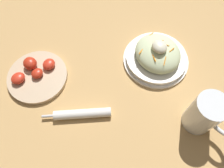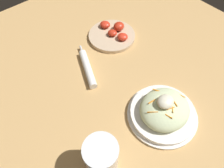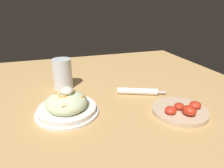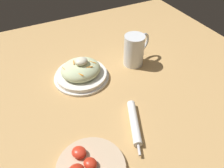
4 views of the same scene
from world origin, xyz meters
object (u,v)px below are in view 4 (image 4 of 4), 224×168
Objects in this scene: tomato_plate at (89,168)px; beer_mug at (134,51)px; salad_plate at (81,72)px; napkin_roll at (134,123)px.

beer_mug is at bearing 45.80° from tomato_plate.
salad_plate is 0.41m from tomato_plate.
napkin_roll is 0.21m from tomato_plate.
tomato_plate is (-0.13, -0.39, -0.02)m from salad_plate.
beer_mug is (0.24, -0.01, 0.03)m from salad_plate.
salad_plate is 1.13× the size of napkin_roll.
salad_plate is at bearing 72.01° from tomato_plate.
salad_plate is 1.14× the size of tomato_plate.
beer_mug is at bearing -1.62° from salad_plate.
beer_mug is 0.35m from napkin_roll.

